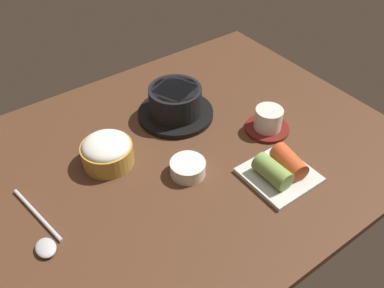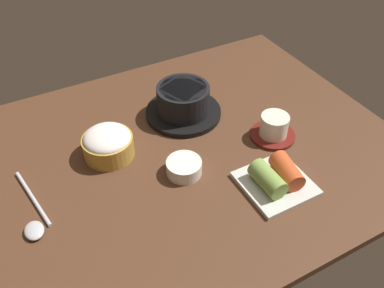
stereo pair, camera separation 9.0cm
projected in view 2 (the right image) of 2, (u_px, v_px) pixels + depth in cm
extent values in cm
cube|color=#4C2D1C|center=(180.00, 154.00, 93.80)|extent=(100.00, 76.00, 2.00)
cylinder|color=black|center=(183.00, 112.00, 102.92)|extent=(18.98, 18.98, 1.36)
cylinder|color=black|center=(183.00, 99.00, 100.19)|extent=(13.08, 13.08, 6.78)
cylinder|color=#D15619|center=(183.00, 89.00, 98.12)|extent=(11.51, 11.51, 0.60)
cylinder|color=#B78C38|center=(108.00, 146.00, 90.75)|extent=(11.34, 11.34, 4.88)
ellipsoid|color=white|center=(107.00, 138.00, 89.12)|extent=(10.43, 10.43, 3.97)
cylinder|color=maroon|center=(272.00, 135.00, 96.74)|extent=(10.66, 10.66, 0.80)
cylinder|color=silver|center=(274.00, 125.00, 94.73)|extent=(6.60, 6.60, 5.21)
cylinder|color=#C6D18C|center=(275.00, 118.00, 93.18)|extent=(5.61, 5.61, 0.40)
cylinder|color=white|center=(184.00, 167.00, 87.03)|extent=(7.68, 7.68, 3.22)
cylinder|color=brown|center=(184.00, 163.00, 86.15)|extent=(6.30, 6.30, 0.50)
cube|color=silver|center=(275.00, 184.00, 85.06)|extent=(13.81, 13.81, 1.00)
cylinder|color=#7A9E47|center=(268.00, 179.00, 82.45)|extent=(4.35, 8.32, 4.27)
cylinder|color=#C64C23|center=(287.00, 171.00, 84.15)|extent=(5.65, 8.90, 4.27)
cylinder|color=#B7B7BC|center=(33.00, 198.00, 82.29)|extent=(3.70, 17.26, 0.80)
ellipsoid|color=#B7B7BC|center=(34.00, 231.00, 75.97)|extent=(3.60, 4.68, 1.26)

